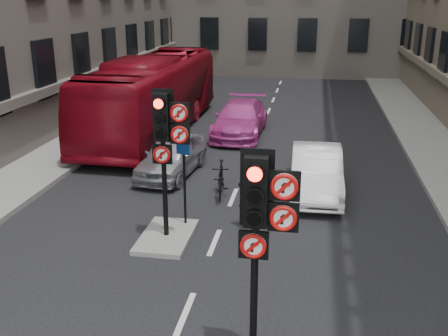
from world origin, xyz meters
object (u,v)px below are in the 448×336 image
(motorcyclist, at_px, (250,196))
(signal_far, at_px, (166,133))
(car_silver, at_px, (172,156))
(bus_red, at_px, (153,95))
(signal_near, at_px, (261,214))
(info_sign, at_px, (184,172))
(car_white, at_px, (316,171))
(car_pink, at_px, (240,119))
(motorcycle, at_px, (221,179))

(motorcyclist, bearing_deg, signal_far, 32.49)
(car_silver, xyz_separation_m, bus_red, (-2.18, 5.25, 0.98))
(car_silver, bearing_deg, signal_far, -70.14)
(signal_near, distance_m, car_silver, 9.71)
(car_silver, bearing_deg, info_sign, -64.86)
(car_white, bearing_deg, signal_far, -133.90)
(bus_red, bearing_deg, car_white, -40.66)
(info_sign, bearing_deg, car_silver, 127.22)
(car_white, distance_m, car_pink, 7.09)
(motorcycle, bearing_deg, car_silver, 133.15)
(car_silver, relative_size, motorcycle, 2.26)
(signal_far, bearing_deg, car_pink, 88.19)
(car_pink, xyz_separation_m, info_sign, (-0.11, -9.39, 0.81))
(car_white, bearing_deg, motorcycle, -167.84)
(signal_near, height_order, car_white, signal_near)
(signal_near, bearing_deg, car_silver, 113.54)
(car_silver, distance_m, info_sign, 4.32)
(bus_red, bearing_deg, motorcyclist, -58.47)
(car_silver, height_order, info_sign, info_sign)
(signal_far, distance_m, info_sign, 1.41)
(car_pink, bearing_deg, signal_near, -80.15)
(car_white, bearing_deg, signal_near, -97.82)
(car_silver, relative_size, info_sign, 1.75)
(car_silver, bearing_deg, car_pink, 79.84)
(signal_near, height_order, bus_red, signal_near)
(car_white, xyz_separation_m, motorcyclist, (-1.65, -2.79, 0.19))
(info_sign, bearing_deg, bus_red, 128.95)
(motorcycle, bearing_deg, signal_far, -110.37)
(motorcycle, bearing_deg, car_white, 5.98)
(car_pink, bearing_deg, car_white, -62.60)
(car_white, xyz_separation_m, car_pink, (-3.19, 6.33, 0.01))
(signal_near, relative_size, signal_far, 1.00)
(car_pink, xyz_separation_m, motorcycle, (0.40, -6.99, -0.20))
(car_white, bearing_deg, motorcyclist, -121.78)
(car_silver, relative_size, car_white, 0.91)
(car_white, height_order, bus_red, bus_red)
(motorcyclist, bearing_deg, car_silver, -46.54)
(car_silver, height_order, bus_red, bus_red)
(signal_near, relative_size, car_white, 0.86)
(motorcyclist, distance_m, info_sign, 1.78)
(bus_red, height_order, info_sign, bus_red)
(signal_far, height_order, car_white, signal_far)
(motorcycle, height_order, motorcyclist, motorcyclist)
(signal_far, xyz_separation_m, motorcycle, (0.72, 3.14, -2.20))
(car_pink, bearing_deg, signal_far, -91.13)
(car_white, distance_m, bus_red, 9.31)
(car_white, bearing_deg, car_silver, 167.67)
(car_white, bearing_deg, bus_red, 136.93)
(bus_red, bearing_deg, info_sign, -67.49)
(car_white, relative_size, bus_red, 0.36)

